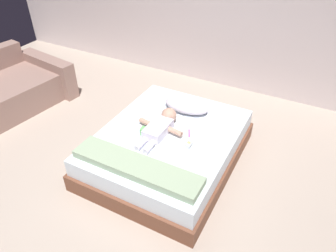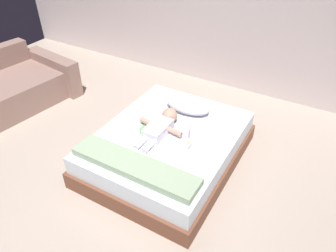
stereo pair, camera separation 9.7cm
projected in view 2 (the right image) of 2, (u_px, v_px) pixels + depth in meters
The scene contains 8 objects.
ground_plane at pixel (102, 208), 3.10m from camera, with size 8.00×8.00×0.00m, color #B6A493.
bed at pixel (168, 148), 3.54m from camera, with size 1.44×1.80×0.39m.
pillow at pixel (188, 106), 3.74m from camera, with size 0.55×0.30×0.14m.
baby at pixel (161, 126), 3.42m from camera, with size 0.54×0.70×0.18m.
toothbrush at pixel (189, 133), 3.41m from camera, with size 0.07×0.14×0.02m.
blanket at pixel (134, 166), 2.95m from camera, with size 1.30×0.29×0.08m.
toy_block at pixel (145, 131), 3.39m from camera, with size 0.09×0.09×0.08m.
baby_bottle at pixel (188, 145), 3.21m from camera, with size 0.06×0.09×0.08m.
Camera 2 is at (1.58, -1.43, 2.48)m, focal length 33.72 mm.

